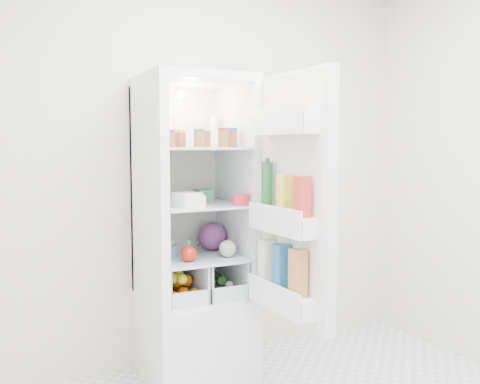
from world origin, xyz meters
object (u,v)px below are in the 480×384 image
refrigerator (192,267)px  red_cabbage (212,236)px  fridge_door (292,204)px  mushroom_bowl (166,250)px

refrigerator → red_cabbage: 0.23m
refrigerator → fridge_door: (0.31, -0.64, 0.43)m
red_cabbage → mushroom_bowl: bearing=-171.8°
fridge_door → mushroom_bowl: bearing=35.5°
red_cabbage → mushroom_bowl: size_ratio=1.17×
mushroom_bowl → fridge_door: bearing=-53.5°
refrigerator → fridge_door: refrigerator is taller
refrigerator → mushroom_bowl: bearing=-179.4°
mushroom_bowl → refrigerator: bearing=0.6°
red_cabbage → fridge_door: bearing=-77.5°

